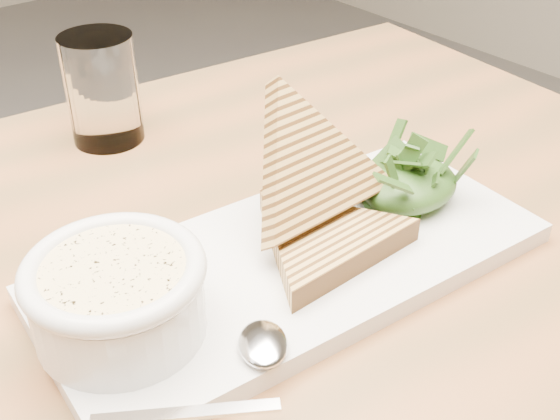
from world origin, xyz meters
TOP-DOWN VIEW (x-y plane):
  - table_top at (0.15, -0.21)m, footprint 1.30×0.93m
  - table_leg_br at (0.71, 0.15)m, footprint 0.06×0.06m
  - platter at (0.29, -0.23)m, footprint 0.43×0.22m
  - soup_bowl at (0.14, -0.22)m, footprint 0.12×0.12m
  - soup at (0.14, -0.22)m, footprint 0.10×0.10m
  - bowl_rim at (0.14, -0.22)m, footprint 0.13×0.13m
  - sandwich_flat at (0.31, -0.25)m, footprint 0.17×0.17m
  - sandwich_lean at (0.33, -0.21)m, footprint 0.17×0.18m
  - salad_base at (0.42, -0.24)m, footprint 0.09×0.07m
  - arugula_pile at (0.42, -0.24)m, footprint 0.11×0.10m
  - spoon_bowl at (0.20, -0.30)m, footprint 0.05×0.06m
  - spoon_handle at (0.13, -0.32)m, footprint 0.10×0.07m
  - glass_far at (0.28, 0.07)m, footprint 0.08×0.08m

SIDE VIEW (x-z plane):
  - table_leg_br at x=0.71m, z-range 0.00..0.72m
  - table_top at x=0.15m, z-range 0.72..0.76m
  - platter at x=0.29m, z-range 0.76..0.77m
  - spoon_handle at x=0.13m, z-range 0.78..0.78m
  - spoon_bowl at x=0.20m, z-range 0.77..0.78m
  - sandwich_flat at x=0.31m, z-range 0.77..0.79m
  - salad_base at x=0.42m, z-range 0.77..0.81m
  - soup_bowl at x=0.14m, z-range 0.77..0.82m
  - arugula_pile at x=0.42m, z-range 0.77..0.83m
  - glass_far at x=0.28m, z-range 0.76..0.87m
  - soup at x=0.14m, z-range 0.82..0.83m
  - sandwich_lean at x=0.33m, z-range 0.73..0.92m
  - bowl_rim at x=0.14m, z-range 0.82..0.83m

